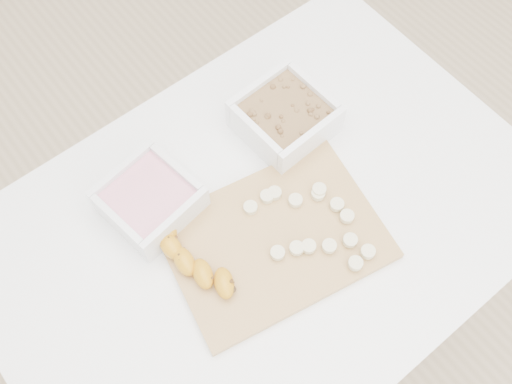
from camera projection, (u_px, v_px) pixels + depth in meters
ground at (262, 320)px, 1.70m from camera, size 3.50×3.50×0.00m
table at (266, 238)px, 1.11m from camera, size 1.00×0.70×0.75m
bowl_yogurt at (150, 200)px, 1.00m from camera, size 0.17×0.17×0.07m
bowl_granola at (285, 117)px, 1.08m from camera, size 0.17×0.17×0.07m
cutting_board at (275, 239)px, 1.00m from camera, size 0.41×0.33×0.01m
banana at (193, 259)px, 0.96m from camera, size 0.06×0.19×0.03m
banana_slices at (313, 223)px, 1.00m from camera, size 0.17×0.22×0.02m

